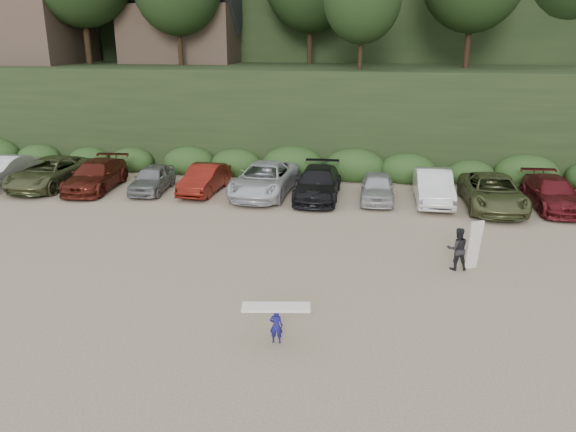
# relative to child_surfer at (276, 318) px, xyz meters

# --- Properties ---
(ground) EXTENTS (120.00, 120.00, 0.00)m
(ground) POSITION_rel_child_surfer_xyz_m (-0.10, 4.11, -0.75)
(ground) COLOR tan
(ground) RESTS_ON ground
(parked_cars) EXTENTS (39.37, 6.40, 1.64)m
(parked_cars) POSITION_rel_child_surfer_xyz_m (-2.41, 14.23, 0.02)
(parked_cars) COLOR #A1A1A5
(parked_cars) RESTS_ON ground
(child_surfer) EXTENTS (1.89, 0.79, 1.10)m
(child_surfer) POSITION_rel_child_surfer_xyz_m (0.00, 0.00, 0.00)
(child_surfer) COLOR navy
(child_surfer) RESTS_ON ground
(adult_surfer) EXTENTS (1.26, 0.71, 1.84)m
(adult_surfer) POSITION_rel_child_surfer_xyz_m (5.46, 6.00, 0.05)
(adult_surfer) COLOR black
(adult_surfer) RESTS_ON ground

